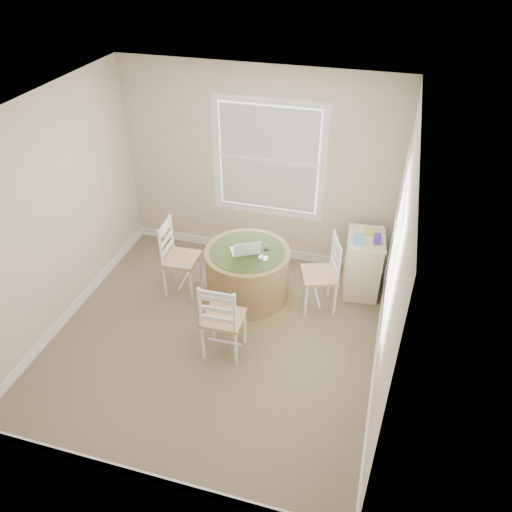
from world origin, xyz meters
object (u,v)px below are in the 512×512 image
(chair_right, at_px, (319,275))
(chair_near, at_px, (223,318))
(laptop, at_px, (245,250))
(chair_left, at_px, (181,258))
(round_table, at_px, (248,274))
(corner_chest, at_px, (363,264))

(chair_right, bearing_deg, chair_near, -59.14)
(chair_near, height_order, laptop, chair_near)
(chair_left, distance_m, chair_near, 1.23)
(round_table, height_order, corner_chest, corner_chest)
(chair_near, distance_m, chair_right, 1.33)
(chair_near, xyz_separation_m, laptop, (-0.02, 0.88, 0.28))
(chair_left, relative_size, chair_near, 1.00)
(laptop, bearing_deg, chair_left, -29.84)
(chair_left, bearing_deg, laptop, -93.89)
(chair_right, xyz_separation_m, laptop, (-0.87, -0.15, 0.28))
(chair_right, height_order, corner_chest, chair_right)
(chair_left, bearing_deg, chair_near, -139.39)
(round_table, bearing_deg, corner_chest, 14.13)
(laptop, distance_m, corner_chest, 1.52)
(chair_left, height_order, corner_chest, chair_left)
(round_table, bearing_deg, chair_near, -99.35)
(chair_right, relative_size, corner_chest, 1.20)
(corner_chest, bearing_deg, chair_near, -137.54)
(chair_right, distance_m, corner_chest, 0.67)
(chair_left, distance_m, laptop, 0.88)
(chair_left, relative_size, chair_right, 1.00)
(round_table, xyz_separation_m, chair_left, (-0.85, -0.02, 0.08))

